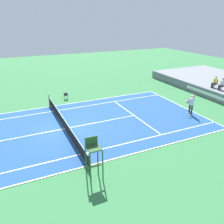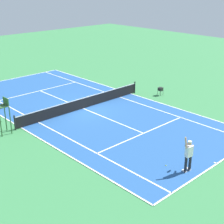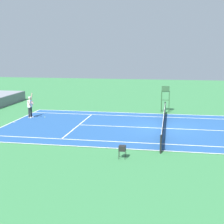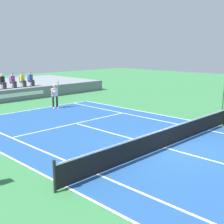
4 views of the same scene
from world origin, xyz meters
name	(u,v)px [view 1 (image 1 of 4)]	position (x,y,z in m)	size (l,w,h in m)	color
ground_plane	(64,129)	(0.00, 0.00, 0.00)	(80.00, 80.00, 0.00)	#387F47
court	(64,129)	(0.00, 0.00, 0.01)	(11.08, 23.88, 0.03)	#235193
net	(64,123)	(0.00, 0.00, 0.52)	(11.98, 0.10, 1.07)	black
barrier_wall	(214,96)	(0.00, 16.13, 0.51)	(22.64, 0.25, 1.02)	slate
spectator_seated_0	(215,82)	(-1.04, 17.15, 1.63)	(0.44, 0.60, 1.27)	#474C56
spectator_seated_1	(222,84)	(-0.10, 17.15, 1.63)	(0.44, 0.60, 1.27)	#474C56
tennis_player	(191,104)	(1.89, 11.20, 0.99)	(0.80, 0.62, 2.08)	#232328
tennis_ball	(183,118)	(2.27, 10.07, 0.03)	(0.07, 0.07, 0.07)	#D1E533
umpire_chair	(93,154)	(6.67, 0.00, 1.56)	(0.77, 0.77, 2.44)	#2D562D
ball_hopper	(66,94)	(-7.15, 1.98, 0.57)	(0.36, 0.36, 0.70)	black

